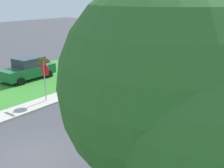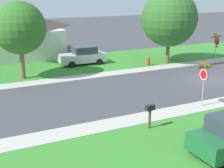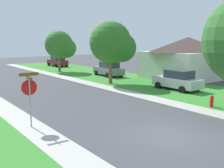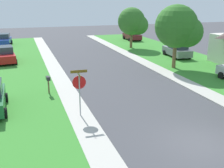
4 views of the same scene
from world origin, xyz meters
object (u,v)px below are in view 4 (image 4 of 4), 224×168
object	(u,v)px
car_blue_driveway_right	(4,40)
mailbox	(48,81)
car_grey_behind_trees	(177,50)
tree_sidewalk_near	(179,28)
car_maroon_across_road	(132,35)
stop_sign_far_corner	(79,85)
car_red_far_down_street	(5,55)
tree_sidewalk_mid	(133,22)

from	to	relation	value
car_blue_driveway_right	mailbox	xyz separation A→B (m)	(3.89, -23.67, 0.14)
car_grey_behind_trees	tree_sidewalk_near	distance (m)	6.29
car_maroon_across_road	car_blue_driveway_right	xyz separation A→B (m)	(-19.75, 0.86, 0.00)
stop_sign_far_corner	car_maroon_across_road	bearing A→B (deg)	61.93
stop_sign_far_corner	car_red_far_down_street	world-z (taller)	stop_sign_far_corner
tree_sidewalk_mid	tree_sidewalk_near	world-z (taller)	tree_sidewalk_near
car_blue_driveway_right	car_maroon_across_road	bearing A→B (deg)	-2.49
car_red_far_down_street	tree_sidewalk_near	distance (m)	18.00
car_red_far_down_street	stop_sign_far_corner	bearing A→B (deg)	-74.20
stop_sign_far_corner	tree_sidewalk_near	distance (m)	14.13
stop_sign_far_corner	car_grey_behind_trees	distance (m)	19.22
car_red_far_down_street	car_grey_behind_trees	bearing A→B (deg)	-9.76
car_maroon_across_road	car_blue_driveway_right	bearing A→B (deg)	177.51
car_red_far_down_street	tree_sidewalk_mid	world-z (taller)	tree_sidewalk_mid
tree_sidewalk_near	car_blue_driveway_right	bearing A→B (deg)	129.57
tree_sidewalk_mid	stop_sign_far_corner	bearing A→B (deg)	-120.09
car_grey_behind_trees	car_red_far_down_street	world-z (taller)	same
car_maroon_across_road	car_grey_behind_trees	distance (m)	14.41
car_maroon_across_road	tree_sidewalk_mid	distance (m)	8.04
car_maroon_across_road	tree_sidewalk_mid	bearing A→B (deg)	-111.80
car_maroon_across_road	car_red_far_down_street	xyz separation A→B (m)	(-19.14, -11.18, 0.00)
tree_sidewalk_mid	tree_sidewalk_near	xyz separation A→B (m)	(-0.44, -12.05, 0.39)
car_grey_behind_trees	car_blue_driveway_right	size ratio (longest dim) A/B	1.01
tree_sidewalk_near	tree_sidewalk_mid	bearing A→B (deg)	87.91
car_grey_behind_trees	car_red_far_down_street	xyz separation A→B (m)	(-18.77, 3.23, 0.00)
car_grey_behind_trees	tree_sidewalk_mid	xyz separation A→B (m)	(-2.45, 7.36, 2.65)
stop_sign_far_corner	car_grey_behind_trees	world-z (taller)	stop_sign_far_corner
tree_sidewalk_mid	mailbox	world-z (taller)	tree_sidewalk_mid
tree_sidewalk_mid	tree_sidewalk_near	size ratio (longest dim) A/B	0.91
car_maroon_across_road	tree_sidewalk_near	world-z (taller)	tree_sidewalk_near
car_maroon_across_road	stop_sign_far_corner	bearing A→B (deg)	-118.07
car_grey_behind_trees	tree_sidewalk_near	size ratio (longest dim) A/B	0.73
car_grey_behind_trees	mailbox	size ratio (longest dim) A/B	3.40
stop_sign_far_corner	car_maroon_across_road	xyz separation A→B (m)	(14.57, 27.32, -1.01)
tree_sidewalk_mid	mailbox	size ratio (longest dim) A/B	4.20
car_grey_behind_trees	car_blue_driveway_right	bearing A→B (deg)	141.77
stop_sign_far_corner	car_maroon_across_road	world-z (taller)	stop_sign_far_corner
stop_sign_far_corner	car_grey_behind_trees	xyz separation A→B (m)	(14.20, 12.92, -1.01)
stop_sign_far_corner	tree_sidewalk_mid	size ratio (longest dim) A/B	0.50
stop_sign_far_corner	tree_sidewalk_mid	distance (m)	23.49
car_maroon_across_road	mailbox	bearing A→B (deg)	-124.81
tree_sidewalk_mid	car_red_far_down_street	bearing A→B (deg)	-165.79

